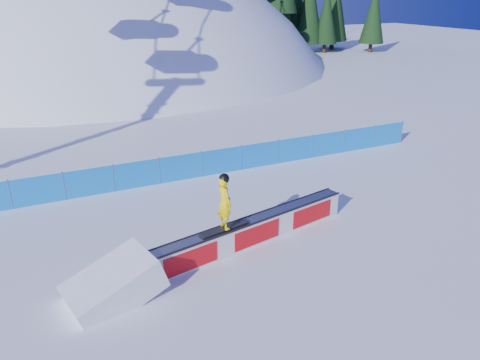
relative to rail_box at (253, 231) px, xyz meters
name	(u,v)px	position (x,y,z in m)	size (l,w,h in m)	color
ground	(268,211)	(1.68, 1.98, -0.47)	(160.00, 160.00, 0.00)	white
snow_hill	(108,207)	(1.68, 43.98, -18.47)	(64.00, 64.00, 64.00)	white
safety_fence	(222,161)	(1.68, 6.48, 0.13)	(22.05, 0.05, 1.30)	blue
rail_box	(253,231)	(0.00, 0.00, 0.00)	(7.89, 2.14, 0.95)	silver
snow_ramp	(115,297)	(-4.86, -1.00, -0.47)	(2.51, 1.67, 0.94)	white
snowboarder	(224,202)	(-1.12, -0.23, 1.41)	(1.84, 0.68, 1.89)	black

